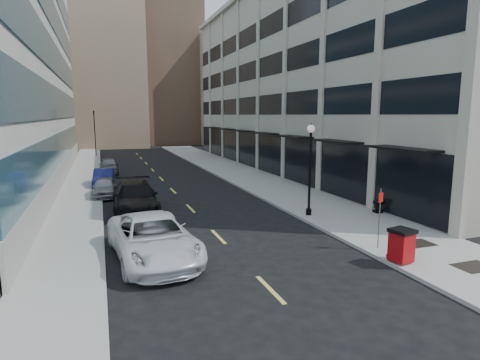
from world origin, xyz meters
TOP-DOWN VIEW (x-y plane):
  - ground at (0.00, 0.00)m, footprint 160.00×160.00m
  - sidewalk_right at (7.50, 20.00)m, footprint 5.00×80.00m
  - sidewalk_left at (-6.50, 20.00)m, footprint 3.00×80.00m
  - building_right at (16.94, 26.99)m, footprint 15.30×46.50m
  - skyline_tan_near at (-4.00, 68.00)m, footprint 14.00×18.00m
  - skyline_brown at (8.00, 72.00)m, footprint 12.00×16.00m
  - skyline_tan_far at (-14.00, 78.00)m, footprint 12.00×14.00m
  - skyline_stone at (18.00, 66.00)m, footprint 10.00×14.00m
  - grate_mid at (7.60, 1.00)m, footprint 1.40×1.00m
  - grate_far at (7.60, 3.80)m, footprint 1.40×1.00m
  - road_centerline at (0.00, 17.00)m, footprint 0.15×68.20m
  - traffic_signal at (-5.50, 48.00)m, footprint 0.66×0.66m
  - car_white_van at (-3.20, 6.00)m, footprint 3.38×6.39m
  - car_black_pickup at (-3.20, 14.00)m, footprint 2.69×6.12m
  - car_silver_sedan at (-4.80, 19.32)m, footprint 2.03×4.08m
  - car_blue_sedan at (-4.80, 23.72)m, footprint 1.76×4.27m
  - car_grey_sedan at (-4.25, 30.99)m, footprint 1.87×4.39m
  - trash_bin at (5.40, 2.27)m, footprint 0.92×0.95m
  - lamppost at (5.68, 9.76)m, footprint 0.42×0.42m
  - sign_post at (5.69, 3.93)m, footprint 0.28×0.12m
  - urn_planter at (9.60, 8.93)m, footprint 0.57×0.57m

SIDE VIEW (x-z plane):
  - ground at x=0.00m, z-range 0.00..0.00m
  - road_centerline at x=0.00m, z-range 0.00..0.01m
  - sidewalk_right at x=7.50m, z-range 0.00..0.15m
  - sidewalk_left at x=-6.50m, z-range 0.00..0.15m
  - grate_mid at x=7.60m, z-range 0.15..0.16m
  - grate_far at x=7.60m, z-range 0.15..0.16m
  - urn_planter at x=9.60m, z-range 0.23..1.02m
  - car_silver_sedan at x=-4.80m, z-range 0.00..1.34m
  - car_blue_sedan at x=-4.80m, z-range 0.00..1.37m
  - car_grey_sedan at x=-4.25m, z-range 0.00..1.48m
  - trash_bin at x=5.40m, z-range 0.20..1.47m
  - car_white_van at x=-3.20m, z-range 0.00..1.71m
  - car_black_pickup at x=-3.20m, z-range 0.00..1.75m
  - sign_post at x=5.69m, z-range 0.50..2.98m
  - lamppost at x=5.68m, z-range 0.59..5.61m
  - traffic_signal at x=-5.50m, z-range 2.23..9.21m
  - building_right at x=16.94m, z-range -0.13..18.12m
  - skyline_stone at x=18.00m, z-range 0.00..20.00m
  - skyline_tan_far at x=-14.00m, z-range 0.00..22.00m
  - skyline_tan_near at x=-4.00m, z-range 0.00..28.00m
  - skyline_brown at x=8.00m, z-range 0.00..34.00m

